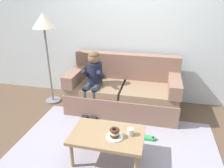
{
  "coord_description": "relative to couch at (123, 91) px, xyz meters",
  "views": [
    {
      "loc": [
        0.49,
        -2.57,
        1.98
      ],
      "look_at": [
        -0.21,
        0.45,
        0.65
      ],
      "focal_mm": 33.42,
      "sensor_mm": 36.0,
      "label": 1
    }
  ],
  "objects": [
    {
      "name": "area_rug",
      "position": [
        0.09,
        -1.1,
        -0.35
      ],
      "size": [
        2.81,
        1.72,
        0.01
      ],
      "primitive_type": "cube",
      "color": "#9993A3",
      "rests_on": "ground"
    },
    {
      "name": "donut_third",
      "position": [
        0.15,
        -1.42,
        0.16
      ],
      "size": [
        0.17,
        0.17,
        0.04
      ],
      "primitive_type": "torus",
      "rotation": [
        0.0,
        0.0,
        0.84
      ],
      "color": "#422619",
      "rests_on": "donut_second"
    },
    {
      "name": "donut",
      "position": [
        0.15,
        -1.42,
        0.08
      ],
      "size": [
        0.14,
        0.14,
        0.04
      ],
      "primitive_type": "torus",
      "rotation": [
        0.0,
        0.0,
        1.75
      ],
      "color": "#422619",
      "rests_on": "plate"
    },
    {
      "name": "toy_controller",
      "position": [
        0.54,
        -0.85,
        -0.33
      ],
      "size": [
        0.23,
        0.09,
        0.05
      ],
      "rotation": [
        0.0,
        0.0,
        -0.15
      ],
      "color": "#339E56",
      "rests_on": "ground"
    },
    {
      "name": "wall_back",
      "position": [
        0.09,
        0.55,
        1.05
      ],
      "size": [
        8.0,
        0.1,
        2.8
      ],
      "primitive_type": "cube",
      "color": "silver",
      "rests_on": "ground"
    },
    {
      "name": "coffee_table",
      "position": [
        0.05,
        -1.37,
        0.01
      ],
      "size": [
        0.9,
        0.57,
        0.4
      ],
      "color": "#937551",
      "rests_on": "ground"
    },
    {
      "name": "ground",
      "position": [
        0.09,
        -0.85,
        -0.35
      ],
      "size": [
        10.0,
        10.0,
        0.0
      ],
      "primitive_type": "plane",
      "color": "brown"
    },
    {
      "name": "floor_lamp",
      "position": [
        -1.43,
        -0.05,
        1.1
      ],
      "size": [
        0.4,
        0.4,
        1.7
      ],
      "color": "slate",
      "rests_on": "ground"
    },
    {
      "name": "donut_second",
      "position": [
        0.15,
        -1.42,
        0.12
      ],
      "size": [
        0.17,
        0.17,
        0.04
      ],
      "primitive_type": "torus",
      "rotation": [
        0.0,
        0.0,
        2.49
      ],
      "color": "beige",
      "rests_on": "donut"
    },
    {
      "name": "couch",
      "position": [
        0.0,
        0.0,
        0.0
      ],
      "size": [
        1.96,
        0.9,
        0.98
      ],
      "color": "#846051",
      "rests_on": "ground"
    },
    {
      "name": "person_child",
      "position": [
        -0.49,
        -0.21,
        0.32
      ],
      "size": [
        0.34,
        0.58,
        1.1
      ],
      "color": "#1E2338",
      "rests_on": "ground"
    },
    {
      "name": "mug",
      "position": [
        0.33,
        -1.33,
        0.1
      ],
      "size": [
        0.08,
        0.08,
        0.09
      ],
      "primitive_type": "cylinder",
      "color": "silver",
      "rests_on": "coffee_table"
    },
    {
      "name": "plate",
      "position": [
        0.15,
        -1.42,
        0.06
      ],
      "size": [
        0.21,
        0.21,
        0.01
      ],
      "primitive_type": "cylinder",
      "color": "white",
      "rests_on": "coffee_table"
    }
  ]
}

